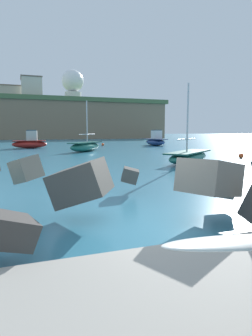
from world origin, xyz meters
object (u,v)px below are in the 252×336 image
at_px(radar_dome, 73,84).
at_px(station_building_annex, 32,88).
at_px(station_building_central, 12,93).
at_px(mooring_buoy_middle, 241,156).
at_px(boat_near_centre, 85,146).
at_px(boat_mid_right, 156,141).
at_px(mooring_buoy_inner, 103,144).
at_px(boat_far_right, 30,143).
at_px(boat_near_left, 189,156).

height_order(radar_dome, station_building_annex, radar_dome).
bearing_deg(radar_dome, station_building_central, -179.51).
bearing_deg(mooring_buoy_middle, radar_dome, 90.29).
distance_m(radar_dome, station_building_central, 19.38).
bearing_deg(station_building_annex, boat_near_centre, -87.02).
distance_m(boat_mid_right, mooring_buoy_inner, 8.44).
height_order(boat_far_right, mooring_buoy_inner, boat_far_right).
xyz_separation_m(boat_far_right, station_building_central, (-2.95, 58.09, 13.21)).
xyz_separation_m(boat_far_right, station_building_annex, (2.63, 50.67, 14.02)).
bearing_deg(mooring_buoy_inner, boat_far_right, -166.56).
xyz_separation_m(boat_mid_right, mooring_buoy_inner, (-8.24, 1.74, -0.57)).
height_order(boat_near_left, boat_mid_right, boat_near_left).
bearing_deg(boat_far_right, mooring_buoy_middle, -52.57).
height_order(boat_near_centre, boat_far_right, boat_near_centre).
distance_m(boat_near_centre, radar_dome, 69.93).
xyz_separation_m(boat_far_right, mooring_buoy_middle, (16.49, -21.55, -0.55)).
relative_size(boat_near_centre, mooring_buoy_middle, 13.02).
bearing_deg(radar_dome, mooring_buoy_inner, -95.33).
bearing_deg(mooring_buoy_middle, boat_far_right, 127.43).
distance_m(mooring_buoy_inner, station_building_annex, 50.90).
height_order(boat_near_centre, boat_mid_right, boat_near_centre).
relative_size(mooring_buoy_inner, radar_dome, 0.04).
distance_m(boat_near_left, boat_far_right, 25.40).
xyz_separation_m(boat_near_left, radar_dome, (5.80, 81.47, 17.14)).
height_order(boat_near_left, mooring_buoy_inner, boat_near_left).
height_order(boat_mid_right, mooring_buoy_inner, boat_mid_right).
bearing_deg(boat_far_right, station_building_central, 92.91).
height_order(boat_far_right, radar_dome, radar_dome).
distance_m(mooring_buoy_middle, station_building_annex, 74.97).
bearing_deg(station_building_annex, mooring_buoy_middle, -79.13).
height_order(mooring_buoy_middle, station_building_annex, station_building_annex).
bearing_deg(boat_far_right, boat_near_centre, -56.90).
height_order(mooring_buoy_inner, radar_dome, radar_dome).
distance_m(boat_near_centre, mooring_buoy_middle, 16.71).
height_order(boat_near_centre, mooring_buoy_inner, boat_near_centre).
height_order(boat_near_centre, station_building_annex, station_building_annex).
bearing_deg(radar_dome, boat_mid_right, -86.95).
bearing_deg(boat_near_left, mooring_buoy_middle, 15.09).
distance_m(boat_near_left, boat_near_centre, 15.14).
xyz_separation_m(boat_near_left, boat_near_centre, (-4.56, 14.44, 0.10)).
bearing_deg(radar_dome, station_building_annex, -150.60).
bearing_deg(station_building_annex, station_building_central, 126.97).
xyz_separation_m(boat_near_left, station_building_central, (-13.24, 81.31, 13.50)).
distance_m(boat_far_right, station_building_central, 59.64).
relative_size(mooring_buoy_inner, station_building_central, 0.06).
height_order(boat_near_centre, station_building_central, station_building_central).
xyz_separation_m(mooring_buoy_middle, station_building_central, (-19.45, 79.63, 13.76)).
xyz_separation_m(boat_near_centre, mooring_buoy_middle, (10.77, -12.77, -0.37)).
relative_size(boat_near_left, boat_near_centre, 1.05).
relative_size(boat_near_left, radar_dome, 0.57).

